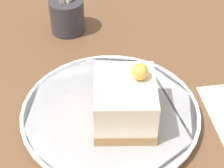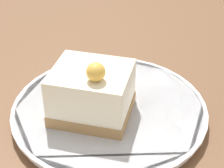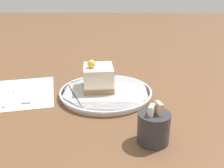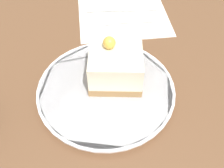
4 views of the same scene
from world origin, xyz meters
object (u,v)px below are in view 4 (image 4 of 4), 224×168
at_px(plate, 106,90).
at_px(knife, 129,9).
at_px(cake_slice, 115,68).
at_px(fork, 119,22).

bearing_deg(plate, knife, -4.23).
distance_m(plate, cake_slice, 0.05).
xyz_separation_m(fork, knife, (0.05, -0.02, 0.00)).
bearing_deg(plate, fork, -0.33).
relative_size(plate, cake_slice, 2.46).
distance_m(cake_slice, knife, 0.24).
bearing_deg(knife, plate, 165.02).
xyz_separation_m(cake_slice, knife, (0.24, -0.01, -0.04)).
relative_size(plate, knife, 1.42).
relative_size(fork, knife, 0.88).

